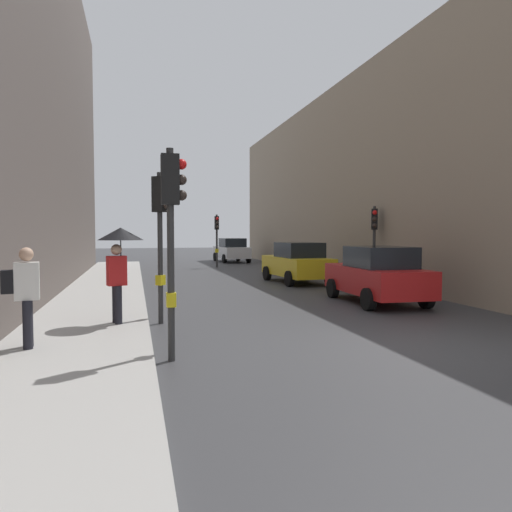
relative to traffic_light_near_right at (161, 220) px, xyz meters
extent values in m
plane|color=#38383A|center=(4.36, -3.39, -2.49)|extent=(120.00, 120.00, 0.00)
cube|color=#A8A5A0|center=(-1.69, 2.61, -2.41)|extent=(2.75, 40.00, 0.16)
cube|color=gray|center=(15.03, 11.81, 2.23)|extent=(12.00, 33.06, 9.46)
cylinder|color=#2D2D2D|center=(-0.02, 0.01, -0.69)|extent=(0.12, 0.12, 3.61)
cube|color=black|center=(-0.02, 0.01, 0.60)|extent=(0.38, 0.37, 0.84)
cube|color=yellow|center=(-0.02, 0.01, -1.44)|extent=(0.25, 0.26, 0.24)
sphere|color=red|center=(0.13, -0.10, 0.86)|extent=(0.18, 0.18, 0.18)
sphere|color=#2D231E|center=(0.13, -0.10, 0.60)|extent=(0.18, 0.18, 0.18)
sphere|color=#2D231E|center=(0.13, -0.10, 0.34)|extent=(0.18, 0.18, 0.18)
cylinder|color=#2D2D2D|center=(4.37, 17.84, -0.84)|extent=(0.12, 0.12, 3.30)
cube|color=black|center=(4.37, 17.84, 0.29)|extent=(0.24, 0.30, 0.84)
cube|color=yellow|center=(4.37, 17.84, -1.44)|extent=(0.20, 0.16, 0.24)
sphere|color=red|center=(4.37, 17.65, 0.55)|extent=(0.18, 0.18, 0.18)
sphere|color=#2D231E|center=(4.37, 17.65, 0.29)|extent=(0.18, 0.18, 0.18)
sphere|color=#2D231E|center=(4.37, 17.65, 0.03)|extent=(0.18, 0.18, 0.18)
cylinder|color=#2D2D2D|center=(-0.02, -3.41, -0.69)|extent=(0.12, 0.12, 3.60)
cube|color=black|center=(-0.02, -3.41, 0.58)|extent=(0.30, 0.24, 0.84)
cube|color=yellow|center=(-0.02, -3.41, -1.44)|extent=(0.16, 0.20, 0.24)
sphere|color=red|center=(0.17, -3.41, 0.84)|extent=(0.18, 0.18, 0.18)
sphere|color=#2D231E|center=(0.17, -3.41, 0.58)|extent=(0.18, 0.18, 0.18)
sphere|color=#2D231E|center=(0.17, -3.41, 0.32)|extent=(0.18, 0.18, 0.18)
cylinder|color=#2D2D2D|center=(8.73, 5.78, -0.87)|extent=(0.12, 0.12, 3.24)
cube|color=black|center=(8.73, 5.78, 0.23)|extent=(0.35, 0.37, 0.84)
cube|color=yellow|center=(8.73, 5.78, -1.44)|extent=(0.25, 0.23, 0.24)
sphere|color=red|center=(8.65, 5.61, 0.49)|extent=(0.18, 0.18, 0.18)
sphere|color=#2D231E|center=(8.65, 5.61, 0.23)|extent=(0.18, 0.18, 0.18)
sphere|color=#2D231E|center=(8.65, 5.61, -0.03)|extent=(0.18, 0.18, 0.18)
cube|color=yellow|center=(6.25, 8.09, -1.77)|extent=(2.09, 4.31, 0.80)
cube|color=black|center=(6.27, 7.84, -1.05)|extent=(1.73, 2.11, 0.64)
cylinder|color=black|center=(5.26, 9.37, -2.17)|extent=(0.26, 0.65, 0.64)
cylinder|color=black|center=(7.06, 9.50, -2.17)|extent=(0.26, 0.65, 0.64)
cylinder|color=black|center=(5.45, 6.68, -2.17)|extent=(0.26, 0.65, 0.64)
cylinder|color=black|center=(7.24, 6.80, -2.17)|extent=(0.26, 0.65, 0.64)
cube|color=red|center=(6.66, 1.80, -1.77)|extent=(1.96, 4.27, 0.80)
cube|color=black|center=(6.65, 1.55, -1.05)|extent=(1.67, 2.06, 0.64)
cylinder|color=black|center=(5.81, 3.19, -2.17)|extent=(0.24, 0.65, 0.64)
cylinder|color=black|center=(7.61, 3.12, -2.17)|extent=(0.24, 0.65, 0.64)
cylinder|color=black|center=(5.71, 0.49, -2.17)|extent=(0.24, 0.65, 0.64)
cylinder|color=black|center=(7.51, 0.42, -2.17)|extent=(0.24, 0.65, 0.64)
cube|color=silver|center=(6.37, 23.11, -1.77)|extent=(2.10, 4.32, 0.80)
cube|color=black|center=(6.39, 22.86, -1.05)|extent=(1.74, 2.11, 0.64)
cylinder|color=black|center=(5.37, 24.39, -2.17)|extent=(0.27, 0.65, 0.64)
cylinder|color=black|center=(7.17, 24.52, -2.17)|extent=(0.27, 0.65, 0.64)
cylinder|color=black|center=(5.57, 21.70, -2.17)|extent=(0.27, 0.65, 0.64)
cylinder|color=black|center=(7.36, 21.83, -2.17)|extent=(0.27, 0.65, 0.64)
cylinder|color=black|center=(-1.03, -0.45, -1.91)|extent=(0.16, 0.16, 0.85)
cylinder|color=black|center=(-0.97, -0.64, -1.91)|extent=(0.16, 0.16, 0.85)
cube|color=red|center=(-1.00, -0.55, -1.15)|extent=(0.46, 0.37, 0.66)
sphere|color=tan|center=(-1.00, -0.55, -0.68)|extent=(0.24, 0.24, 0.24)
cylinder|color=black|center=(-0.91, -0.52, -0.90)|extent=(0.02, 0.02, 0.90)
cone|color=black|center=(-0.91, -0.52, -0.33)|extent=(1.00, 1.00, 0.28)
cylinder|color=black|center=(-2.46, -2.41, -1.91)|extent=(0.16, 0.16, 0.85)
cylinder|color=black|center=(-2.43, -2.61, -1.91)|extent=(0.16, 0.16, 0.85)
cube|color=silver|center=(-2.44, -2.51, -1.15)|extent=(0.43, 0.31, 0.66)
sphere|color=tan|center=(-2.44, -2.51, -0.68)|extent=(0.24, 0.24, 0.24)
cube|color=black|center=(-2.74, -2.55, -1.15)|extent=(0.24, 0.31, 0.40)
camera|label=1|loc=(-0.61, -11.51, -0.30)|focal=33.30mm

